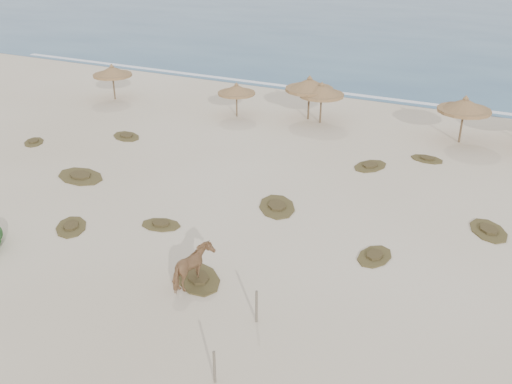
% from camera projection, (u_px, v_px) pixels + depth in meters
% --- Properties ---
extents(ground, '(160.00, 160.00, 0.00)m').
position_uv_depth(ground, '(189.00, 261.00, 22.62)').
color(ground, beige).
rests_on(ground, ground).
extents(ocean, '(200.00, 100.00, 0.01)m').
position_uv_depth(ocean, '(463.00, 13.00, 83.41)').
color(ocean, navy).
rests_on(ocean, ground).
extents(foam_line, '(70.00, 0.60, 0.01)m').
position_uv_depth(foam_line, '(370.00, 97.00, 43.69)').
color(foam_line, silver).
rests_on(foam_line, ground).
extents(palapa_0, '(3.15, 3.15, 2.70)m').
position_uv_depth(palapa_0, '(112.00, 72.00, 42.25)').
color(palapa_0, brown).
rests_on(palapa_0, ground).
extents(palapa_1, '(3.13, 3.13, 2.39)m').
position_uv_depth(palapa_1, '(236.00, 90.00, 38.57)').
color(palapa_1, brown).
rests_on(palapa_1, ground).
extents(palapa_2, '(4.08, 4.08, 3.03)m').
position_uv_depth(palapa_2, '(309.00, 85.00, 37.81)').
color(palapa_2, brown).
rests_on(palapa_2, ground).
extents(palapa_3, '(3.52, 3.52, 2.78)m').
position_uv_depth(palapa_3, '(322.00, 91.00, 37.22)').
color(palapa_3, brown).
rests_on(palapa_3, ground).
extents(palapa_4, '(3.72, 3.72, 2.95)m').
position_uv_depth(palapa_4, '(465.00, 106.00, 33.79)').
color(palapa_4, brown).
rests_on(palapa_4, ground).
extents(horse, '(1.00, 1.92, 1.57)m').
position_uv_depth(horse, '(193.00, 267.00, 20.78)').
color(horse, '#9C6A47').
rests_on(horse, ground).
extents(fence_post_near, '(0.11, 0.11, 1.13)m').
position_uv_depth(fence_post_near, '(214.00, 367.00, 16.46)').
color(fence_post_near, '#6F6653').
rests_on(fence_post_near, ground).
extents(fence_post_far, '(0.09, 0.09, 1.24)m').
position_uv_depth(fence_post_far, '(257.00, 307.00, 18.94)').
color(fence_post_far, '#6F6653').
rests_on(fence_post_far, ground).
extents(scrub_1, '(3.29, 2.54, 0.16)m').
position_uv_depth(scrub_1, '(80.00, 176.00, 30.03)').
color(scrub_1, brown).
rests_on(scrub_1, ground).
extents(scrub_2, '(2.01, 1.50, 0.16)m').
position_uv_depth(scrub_2, '(161.00, 224.00, 25.24)').
color(scrub_2, brown).
rests_on(scrub_2, ground).
extents(scrub_3, '(2.76, 3.09, 0.16)m').
position_uv_depth(scrub_3, '(277.00, 206.00, 26.84)').
color(scrub_3, brown).
rests_on(scrub_3, ground).
extents(scrub_4, '(1.54, 2.09, 0.16)m').
position_uv_depth(scrub_4, '(375.00, 256.00, 22.86)').
color(scrub_4, brown).
rests_on(scrub_4, ground).
extents(scrub_5, '(2.33, 2.67, 0.16)m').
position_uv_depth(scrub_5, '(489.00, 230.00, 24.76)').
color(scrub_5, brown).
rests_on(scrub_5, ground).
extents(scrub_6, '(2.56, 2.19, 0.16)m').
position_uv_depth(scrub_6, '(126.00, 136.00, 35.59)').
color(scrub_6, brown).
rests_on(scrub_6, ground).
extents(scrub_7, '(2.16, 2.56, 0.16)m').
position_uv_depth(scrub_7, '(370.00, 166.00, 31.28)').
color(scrub_7, brown).
rests_on(scrub_7, ground).
extents(scrub_8, '(1.95, 2.05, 0.16)m').
position_uv_depth(scrub_8, '(34.00, 142.00, 34.67)').
color(scrub_8, brown).
rests_on(scrub_8, ground).
extents(scrub_9, '(2.83, 2.75, 0.16)m').
position_uv_depth(scrub_9, '(198.00, 278.00, 21.44)').
color(scrub_9, brown).
rests_on(scrub_9, ground).
extents(scrub_10, '(2.01, 1.47, 0.16)m').
position_uv_depth(scrub_10, '(427.00, 159.00, 32.20)').
color(scrub_10, brown).
rests_on(scrub_10, ground).
extents(scrub_11, '(2.29, 2.40, 0.16)m').
position_uv_depth(scrub_11, '(71.00, 227.00, 25.06)').
color(scrub_11, brown).
rests_on(scrub_11, ground).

